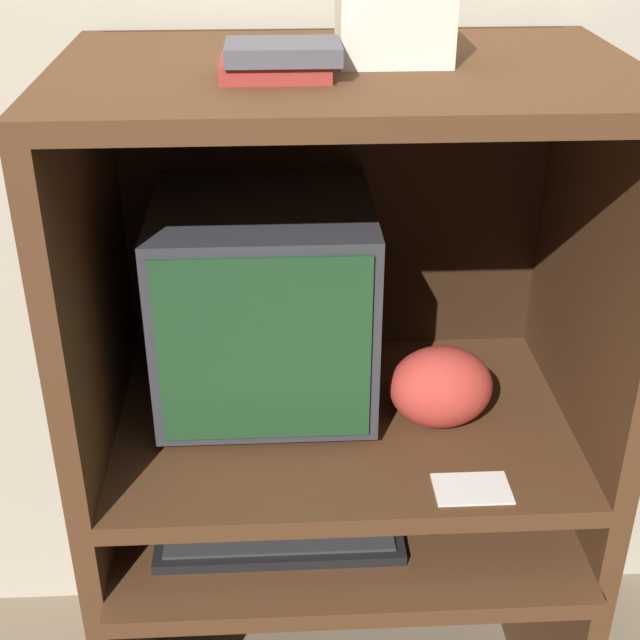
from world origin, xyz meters
TOP-DOWN VIEW (x-y plane):
  - wall_back at (0.00, 0.67)m, footprint 6.00×0.06m
  - desk_base at (0.00, 0.26)m, footprint 0.94×0.65m
  - desk_monitor_shelf at (0.00, 0.30)m, footprint 0.94×0.61m
  - hutch_upper at (0.00, 0.34)m, footprint 0.94×0.61m
  - crt_monitor at (-0.14, 0.38)m, footprint 0.40×0.40m
  - keyboard at (-0.13, 0.14)m, footprint 0.46×0.15m
  - mouse at (0.16, 0.15)m, footprint 0.07×0.05m
  - snack_bag at (0.18, 0.27)m, footprint 0.20×0.15m
  - book_stack at (-0.11, 0.22)m, footprint 0.18×0.13m
  - paper_card at (0.21, 0.07)m, footprint 0.13×0.09m
  - storage_box at (0.07, 0.32)m, footprint 0.18×0.15m

SIDE VIEW (x-z plane):
  - desk_base at x=0.00m, z-range 0.08..0.70m
  - keyboard at x=-0.13m, z-range 0.62..0.65m
  - mouse at x=0.16m, z-range 0.62..0.65m
  - desk_monitor_shelf at x=0.00m, z-range 0.67..0.83m
  - paper_card at x=0.21m, z-range 0.78..0.79m
  - snack_bag at x=0.18m, z-range 0.78..0.94m
  - crt_monitor at x=-0.14m, z-range 0.79..1.20m
  - hutch_upper at x=0.00m, z-range 0.89..1.56m
  - wall_back at x=0.00m, z-range 0.00..2.60m
  - book_stack at x=-0.11m, z-range 1.46..1.51m
  - storage_box at x=0.07m, z-range 1.46..1.58m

